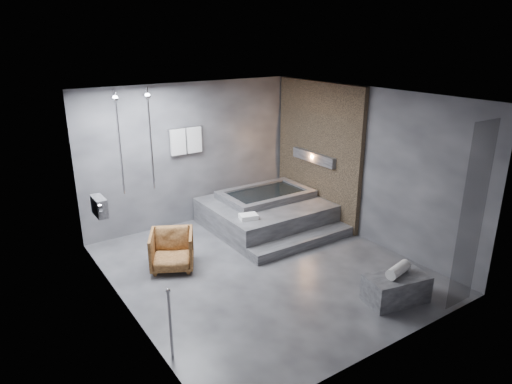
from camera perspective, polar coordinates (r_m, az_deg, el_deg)
room at (r=7.38m, az=2.46°, el=4.06°), size 5.00×5.04×2.82m
tub_deck at (r=9.14m, az=1.18°, el=-2.69°), size 2.20×2.00×0.50m
tub_step at (r=8.35m, az=5.84°, el=-6.20°), size 2.20×0.36×0.18m
concrete_bench at (r=6.98m, az=17.10°, el=-11.42°), size 0.97×0.66×0.40m
driftwood_chair at (r=7.61m, az=-10.47°, el=-7.15°), size 0.93×0.93×0.64m
rolled_towel at (r=6.87m, az=17.35°, el=-9.27°), size 0.47×0.25×0.16m
deck_towel at (r=8.21m, az=-0.95°, el=-3.09°), size 0.36×0.30×0.08m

